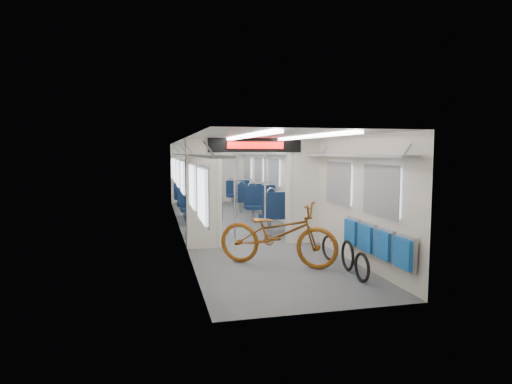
% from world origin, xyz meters
% --- Properties ---
extents(carriage, '(12.00, 12.02, 2.31)m').
position_xyz_m(carriage, '(0.00, -0.27, 1.50)').
color(carriage, '#515456').
rests_on(carriage, ground).
extents(bicycle, '(2.23, 1.79, 1.14)m').
position_xyz_m(bicycle, '(0.02, -3.72, 0.57)').
color(bicycle, brown).
rests_on(bicycle, ground).
extents(flip_bench, '(0.12, 2.10, 0.51)m').
position_xyz_m(flip_bench, '(1.35, -4.75, 0.58)').
color(flip_bench, gray).
rests_on(flip_bench, carriage).
extents(bike_hoop_a, '(0.05, 0.47, 0.47)m').
position_xyz_m(bike_hoop_a, '(1.01, -4.97, 0.21)').
color(bike_hoop_a, black).
rests_on(bike_hoop_a, ground).
extents(bike_hoop_b, '(0.09, 0.52, 0.52)m').
position_xyz_m(bike_hoop_b, '(1.08, -4.32, 0.24)').
color(bike_hoop_b, black).
rests_on(bike_hoop_b, ground).
extents(bike_hoop_c, '(0.12, 0.48, 0.48)m').
position_xyz_m(bike_hoop_c, '(1.05, -3.61, 0.21)').
color(bike_hoop_c, black).
rests_on(bike_hoop_c, ground).
extents(seat_bay_near_left, '(0.88, 1.95, 1.06)m').
position_xyz_m(seat_bay_near_left, '(-0.93, 0.23, 0.53)').
color(seat_bay_near_left, '#0C1B37').
rests_on(seat_bay_near_left, ground).
extents(seat_bay_near_right, '(0.94, 2.21, 1.14)m').
position_xyz_m(seat_bay_near_right, '(0.94, 0.21, 0.56)').
color(seat_bay_near_right, '#0C1B37').
rests_on(seat_bay_near_right, ground).
extents(seat_bay_far_left, '(0.96, 2.33, 1.18)m').
position_xyz_m(seat_bay_far_left, '(-0.94, 3.28, 0.58)').
color(seat_bay_far_left, '#0C1B37').
rests_on(seat_bay_far_left, ground).
extents(seat_bay_far_right, '(0.88, 1.94, 1.06)m').
position_xyz_m(seat_bay_far_right, '(0.94, 3.75, 0.52)').
color(seat_bay_far_right, '#0C1B37').
rests_on(seat_bay_far_right, ground).
extents(stanchion_near_left, '(0.04, 0.04, 2.30)m').
position_xyz_m(stanchion_near_left, '(-0.32, -1.42, 1.15)').
color(stanchion_near_left, silver).
rests_on(stanchion_near_left, ground).
extents(stanchion_near_right, '(0.04, 0.04, 2.30)m').
position_xyz_m(stanchion_near_right, '(0.34, -1.61, 1.15)').
color(stanchion_near_right, silver).
rests_on(stanchion_near_right, ground).
extents(stanchion_far_left, '(0.04, 0.04, 2.30)m').
position_xyz_m(stanchion_far_left, '(-0.31, 1.70, 1.15)').
color(stanchion_far_left, silver).
rests_on(stanchion_far_left, ground).
extents(stanchion_far_right, '(0.04, 0.04, 2.30)m').
position_xyz_m(stanchion_far_right, '(0.37, 1.88, 1.15)').
color(stanchion_far_right, silver).
rests_on(stanchion_far_right, ground).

